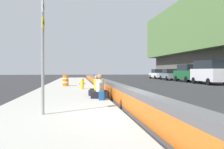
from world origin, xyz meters
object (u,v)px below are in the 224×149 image
at_px(parked_car_midline, 188,73).
at_px(parked_car_far, 169,75).
at_px(seated_person_middle, 98,89).
at_px(fire_hydrant, 82,83).
at_px(parked_car_farther, 157,74).
at_px(construction_barrel, 66,80).
at_px(seated_person_rear, 97,88).
at_px(backpack, 102,96).
at_px(route_sign_post, 43,47).
at_px(seated_person_foreground, 100,90).
at_px(parked_car_fourth, 209,72).

bearing_deg(parked_car_midline, parked_car_far, 2.51).
xyz_separation_m(seated_person_middle, parked_car_midline, (17.47, -13.16, 0.69)).
relative_size(fire_hydrant, parked_car_farther, 0.19).
xyz_separation_m(construction_barrel, parked_car_far, (14.55, -14.99, 0.24)).
distance_m(seated_person_rear, backpack, 3.07).
relative_size(route_sign_post, seated_person_foreground, 3.04).
height_order(route_sign_post, backpack, route_sign_post).
xyz_separation_m(seated_person_middle, seated_person_rear, (1.18, -0.04, -0.01)).
relative_size(parked_car_far, parked_car_farther, 1.01).
height_order(seated_person_middle, parked_car_farther, parked_car_farther).
bearing_deg(parked_car_far, parked_car_midline, -177.49).
xyz_separation_m(parked_car_fourth, parked_car_midline, (5.79, -0.27, -0.17)).
bearing_deg(parked_car_farther, route_sign_post, 156.41).
relative_size(seated_person_foreground, parked_car_far, 0.26).
bearing_deg(parked_car_midline, seated_person_middle, 143.01).
bearing_deg(seated_person_middle, seated_person_rear, -2.09).
xyz_separation_m(construction_barrel, parked_car_midline, (8.72, -15.24, 0.56)).
height_order(fire_hydrant, construction_barrel, construction_barrel).
bearing_deg(seated_person_rear, route_sign_post, 161.56).
xyz_separation_m(parked_car_fourth, parked_car_far, (11.62, -0.01, -0.49)).
bearing_deg(parked_car_fourth, fire_hydrant, 116.33).
height_order(fire_hydrant, seated_person_rear, seated_person_rear).
height_order(route_sign_post, seated_person_middle, route_sign_post).
bearing_deg(parked_car_midline, seated_person_foreground, 144.61).
bearing_deg(parked_car_midline, route_sign_post, 146.17).
bearing_deg(fire_hydrant, route_sign_post, 172.20).
relative_size(seated_person_rear, parked_car_midline, 0.23).
xyz_separation_m(parked_car_fourth, parked_car_farther, (17.77, -0.17, -0.49)).
distance_m(seated_person_foreground, seated_person_middle, 1.03).
relative_size(backpack, parked_car_farther, 0.09).
xyz_separation_m(route_sign_post, seated_person_foreground, (4.33, -2.16, -1.70)).
distance_m(seated_person_middle, parked_car_fourth, 17.42).
distance_m(seated_person_foreground, parked_car_farther, 33.15).
distance_m(seated_person_rear, parked_car_midline, 20.92).
relative_size(parked_car_fourth, parked_car_farther, 1.14).
height_order(seated_person_rear, parked_car_fourth, parked_car_fourth).
height_order(seated_person_rear, parked_car_farther, parked_car_farther).
bearing_deg(backpack, fire_hydrant, 6.19).
height_order(fire_hydrant, parked_car_fourth, parked_car_fourth).
bearing_deg(route_sign_post, backpack, -31.71).
height_order(route_sign_post, construction_barrel, route_sign_post).
bearing_deg(seated_person_rear, seated_person_middle, 177.91).
bearing_deg(seated_person_rear, seated_person_foreground, 179.41).
bearing_deg(parked_car_far, route_sign_post, 152.31).
bearing_deg(backpack, construction_barrel, 11.15).
relative_size(seated_person_middle, backpack, 2.84).
bearing_deg(route_sign_post, fire_hydrant, -7.80).
xyz_separation_m(route_sign_post, backpack, (3.48, -2.15, -1.88)).
distance_m(seated_person_foreground, backpack, 0.87).
distance_m(seated_person_foreground, parked_car_fourth, 18.10).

